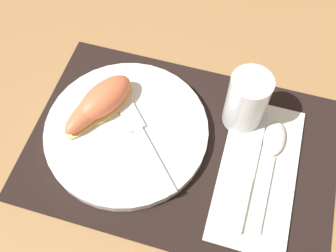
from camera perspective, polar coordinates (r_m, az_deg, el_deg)
The scene contains 10 objects.
ground_plane at distance 0.62m, azimuth 1.98°, elevation -3.27°, with size 3.00×3.00×0.00m, color #A37547.
placemat at distance 0.62m, azimuth 1.99°, elevation -3.19°, with size 0.48×0.31×0.00m.
plate at distance 0.62m, azimuth -5.94°, elevation -0.45°, with size 0.26×0.26×0.02m.
juice_glass at distance 0.61m, azimuth 11.22°, elevation 3.24°, with size 0.06×0.06×0.10m.
napkin at distance 0.61m, azimuth 12.90°, elevation -6.48°, with size 0.11×0.24×0.00m.
knife at distance 0.60m, azimuth 11.67°, elevation -6.37°, with size 0.02×0.20×0.01m.
spoon at distance 0.62m, azimuth 14.80°, elevation -3.69°, with size 0.03×0.19×0.01m.
fork at distance 0.61m, azimuth -4.05°, elevation -1.10°, with size 0.14×0.15×0.00m.
citrus_wedge_0 at distance 0.63m, azimuth -9.11°, elevation 3.96°, with size 0.10×0.12×0.04m.
citrus_wedge_1 at distance 0.63m, azimuth -10.58°, elevation 2.90°, with size 0.08×0.14×0.03m.
Camera 1 is at (0.05, -0.27, 0.56)m, focal length 42.00 mm.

